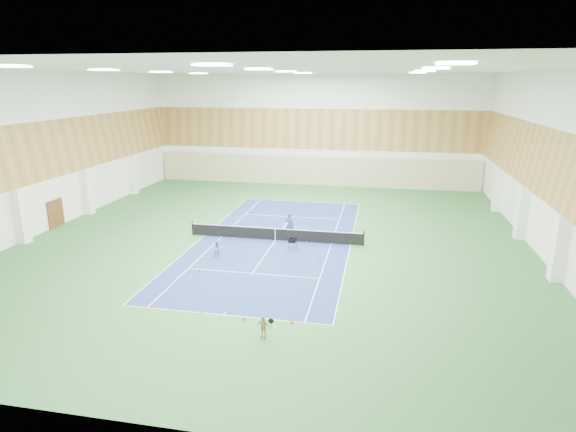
{
  "coord_description": "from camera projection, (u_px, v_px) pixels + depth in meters",
  "views": [
    {
      "loc": [
        7.37,
        -32.61,
        11.3
      ],
      "look_at": [
        1.02,
        -0.32,
        2.0
      ],
      "focal_mm": 30.0,
      "sensor_mm": 36.0,
      "label": 1
    }
  ],
  "objects": [
    {
      "name": "cone_svc_b",
      "position": [
        226.0,
        271.0,
        29.16
      ],
      "size": [
        0.23,
        0.23,
        0.25
      ],
      "primitive_type": "cone",
      "color": "#FF590D",
      "rests_on": "ground"
    },
    {
      "name": "ceiling_light_grid",
      "position": [
        274.0,
        71.0,
        31.99
      ],
      "size": [
        21.4,
        25.4,
        0.06
      ],
      "primitive_type": null,
      "color": "white",
      "rests_on": "room_shell"
    },
    {
      "name": "child_apron",
      "position": [
        263.0,
        327.0,
        21.8
      ],
      "size": [
        0.66,
        0.38,
        1.06
      ],
      "primitive_type": "imported",
      "rotation": [
        0.0,
        0.0,
        -0.21
      ],
      "color": "tan",
      "rests_on": "ground"
    },
    {
      "name": "coach",
      "position": [
        289.0,
        225.0,
        35.81
      ],
      "size": [
        0.74,
        0.54,
        1.87
      ],
      "primitive_type": "imported",
      "rotation": [
        0.0,
        0.0,
        3.0
      ],
      "color": "navy",
      "rests_on": "ground"
    },
    {
      "name": "wood_cladding",
      "position": [
        274.0,
        130.0,
        33.05
      ],
      "size": [
        36.0,
        40.0,
        8.0
      ],
      "primitive_type": null,
      "color": "#AD7A40",
      "rests_on": "room_shell"
    },
    {
      "name": "tennis_net",
      "position": [
        275.0,
        233.0,
        35.08
      ],
      "size": [
        12.8,
        0.1,
        1.1
      ],
      "primitive_type": null,
      "color": "black",
      "rests_on": "ground"
    },
    {
      "name": "cone_svc_d",
      "position": [
        307.0,
        276.0,
        28.58
      ],
      "size": [
        0.18,
        0.18,
        0.2
      ],
      "primitive_type": "cone",
      "color": "#F15A0C",
      "rests_on": "ground"
    },
    {
      "name": "ground",
      "position": [
        275.0,
        240.0,
        35.23
      ],
      "size": [
        40.0,
        40.0,
        0.0
      ],
      "primitive_type": "plane",
      "color": "#2B6430",
      "rests_on": "ground"
    },
    {
      "name": "child_court",
      "position": [
        217.0,
        249.0,
        31.8
      ],
      "size": [
        0.66,
        0.6,
        1.12
      ],
      "primitive_type": "imported",
      "rotation": [
        0.0,
        0.0,
        0.37
      ],
      "color": "gray",
      "rests_on": "ground"
    },
    {
      "name": "back_curtain",
      "position": [
        314.0,
        171.0,
        53.44
      ],
      "size": [
        35.4,
        0.16,
        3.2
      ],
      "primitive_type": "cube",
      "color": "#C6B793",
      "rests_on": "ground"
    },
    {
      "name": "ball_cart",
      "position": [
        292.0,
        244.0,
        33.13
      ],
      "size": [
        0.58,
        0.58,
        0.84
      ],
      "primitive_type": null,
      "rotation": [
        0.0,
        0.0,
        -0.21
      ],
      "color": "black",
      "rests_on": "ground"
    },
    {
      "name": "cone_base_c",
      "position": [
        244.0,
        318.0,
        23.49
      ],
      "size": [
        0.21,
        0.21,
        0.23
      ],
      "primitive_type": "cone",
      "color": "#E4500C",
      "rests_on": "ground"
    },
    {
      "name": "room_shell",
      "position": [
        275.0,
        159.0,
        33.6
      ],
      "size": [
        36.0,
        40.0,
        12.0
      ],
      "primitive_type": null,
      "color": "white",
      "rests_on": "ground"
    },
    {
      "name": "cone_base_d",
      "position": [
        292.0,
        321.0,
        23.17
      ],
      "size": [
        0.2,
        0.2,
        0.22
      ],
      "primitive_type": "cone",
      "color": "#ED4A0C",
      "rests_on": "ground"
    },
    {
      "name": "court_surface",
      "position": [
        275.0,
        240.0,
        35.23
      ],
      "size": [
        10.97,
        23.77,
        0.01
      ],
      "primitive_type": "cube",
      "color": "navy",
      "rests_on": "ground"
    },
    {
      "name": "cone_base_b",
      "position": [
        201.0,
        311.0,
        24.22
      ],
      "size": [
        0.17,
        0.17,
        0.19
      ],
      "primitive_type": "cone",
      "color": "orange",
      "rests_on": "ground"
    },
    {
      "name": "cone_svc_a",
      "position": [
        200.0,
        270.0,
        29.4
      ],
      "size": [
        0.21,
        0.21,
        0.23
      ],
      "primitive_type": "cone",
      "color": "red",
      "rests_on": "ground"
    },
    {
      "name": "tennis_balls_scatter",
      "position": [
        275.0,
        240.0,
        35.22
      ],
      "size": [
        10.57,
        22.77,
        0.07
      ],
      "primitive_type": null,
      "color": "#E7F629",
      "rests_on": "ground"
    },
    {
      "name": "cone_svc_c",
      "position": [
        264.0,
        269.0,
        29.54
      ],
      "size": [
        0.21,
        0.21,
        0.23
      ],
      "primitive_type": "cone",
      "color": "#EF590C",
      "rests_on": "ground"
    },
    {
      "name": "door_left_b",
      "position": [
        56.0,
        213.0,
        38.26
      ],
      "size": [
        0.08,
        1.8,
        2.2
      ],
      "primitive_type": "cube",
      "color": "#593319",
      "rests_on": "ground"
    },
    {
      "name": "cone_base_a",
      "position": [
        152.0,
        305.0,
        24.83
      ],
      "size": [
        0.2,
        0.2,
        0.22
      ],
      "primitive_type": "cone",
      "color": "#DA3D0B",
      "rests_on": "ground"
    }
  ]
}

